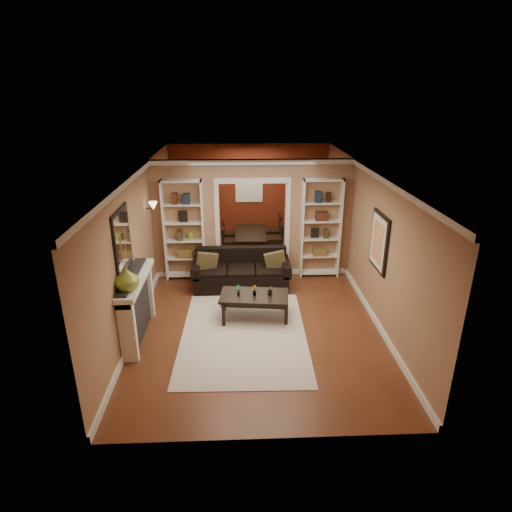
{
  "coord_description": "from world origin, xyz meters",
  "views": [
    {
      "loc": [
        -0.33,
        -8.18,
        4.15
      ],
      "look_at": [
        -0.01,
        -0.8,
        1.23
      ],
      "focal_mm": 30.0,
      "sensor_mm": 36.0,
      "label": 1
    }
  ],
  "objects_px": {
    "sofa": "(241,270)",
    "fireplace": "(138,307)",
    "bookshelf_right": "(321,229)",
    "coffee_table": "(254,306)",
    "dining_table": "(251,241)",
    "bookshelf_left": "(184,231)"
  },
  "relations": [
    {
      "from": "bookshelf_right",
      "to": "bookshelf_left",
      "type": "bearing_deg",
      "value": 180.0
    },
    {
      "from": "dining_table",
      "to": "bookshelf_left",
      "type": "bearing_deg",
      "value": 137.52
    },
    {
      "from": "sofa",
      "to": "fireplace",
      "type": "xyz_separation_m",
      "value": [
        -1.81,
        -1.95,
        0.16
      ]
    },
    {
      "from": "sofa",
      "to": "bookshelf_left",
      "type": "relative_size",
      "value": 0.93
    },
    {
      "from": "bookshelf_right",
      "to": "fireplace",
      "type": "distance_m",
      "value": 4.47
    },
    {
      "from": "coffee_table",
      "to": "dining_table",
      "type": "distance_m",
      "value": 3.67
    },
    {
      "from": "sofa",
      "to": "coffee_table",
      "type": "xyz_separation_m",
      "value": [
        0.23,
        -1.37,
        -0.17
      ]
    },
    {
      "from": "fireplace",
      "to": "dining_table",
      "type": "height_order",
      "value": "fireplace"
    },
    {
      "from": "fireplace",
      "to": "dining_table",
      "type": "xyz_separation_m",
      "value": [
        2.12,
        4.25,
        -0.32
      ]
    },
    {
      "from": "bookshelf_left",
      "to": "bookshelf_right",
      "type": "distance_m",
      "value": 3.1
    },
    {
      "from": "bookshelf_right",
      "to": "fireplace",
      "type": "bearing_deg",
      "value": -145.2
    },
    {
      "from": "bookshelf_right",
      "to": "fireplace",
      "type": "height_order",
      "value": "bookshelf_right"
    },
    {
      "from": "bookshelf_right",
      "to": "dining_table",
      "type": "xyz_separation_m",
      "value": [
        -1.52,
        1.72,
        -0.89
      ]
    },
    {
      "from": "fireplace",
      "to": "dining_table",
      "type": "bearing_deg",
      "value": 63.54
    },
    {
      "from": "sofa",
      "to": "dining_table",
      "type": "xyz_separation_m",
      "value": [
        0.3,
        2.3,
        -0.15
      ]
    },
    {
      "from": "bookshelf_left",
      "to": "bookshelf_right",
      "type": "relative_size",
      "value": 1.0
    },
    {
      "from": "sofa",
      "to": "dining_table",
      "type": "distance_m",
      "value": 2.33
    },
    {
      "from": "coffee_table",
      "to": "bookshelf_right",
      "type": "bearing_deg",
      "value": 57.33
    },
    {
      "from": "sofa",
      "to": "fireplace",
      "type": "distance_m",
      "value": 2.67
    },
    {
      "from": "sofa",
      "to": "bookshelf_right",
      "type": "height_order",
      "value": "bookshelf_right"
    },
    {
      "from": "sofa",
      "to": "bookshelf_left",
      "type": "xyz_separation_m",
      "value": [
        -1.27,
        0.58,
        0.73
      ]
    },
    {
      "from": "bookshelf_right",
      "to": "sofa",
      "type": "bearing_deg",
      "value": -162.39
    }
  ]
}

